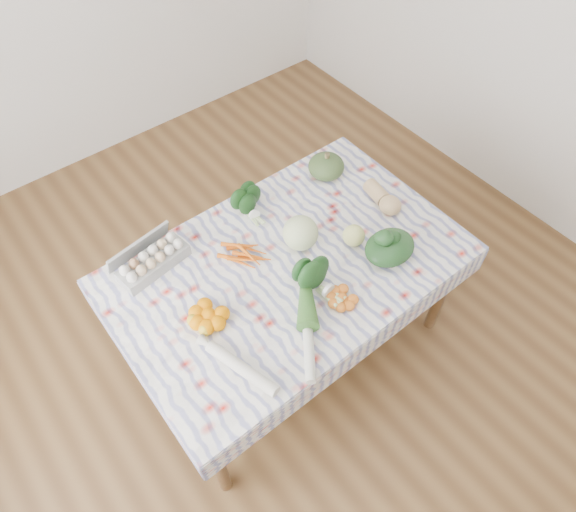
# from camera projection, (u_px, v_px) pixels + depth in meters

# --- Properties ---
(ground) EXTENTS (4.50, 4.50, 0.00)m
(ground) POSITION_uv_depth(u_px,v_px,m) (288.00, 341.00, 3.04)
(ground) COLOR brown
(ground) RESTS_ON ground
(dining_table) EXTENTS (1.60, 1.00, 0.75)m
(dining_table) POSITION_uv_depth(u_px,v_px,m) (288.00, 274.00, 2.50)
(dining_table) COLOR brown
(dining_table) RESTS_ON ground
(tablecloth) EXTENTS (1.66, 1.06, 0.01)m
(tablecloth) POSITION_uv_depth(u_px,v_px,m) (288.00, 264.00, 2.44)
(tablecloth) COLOR white
(tablecloth) RESTS_ON dining_table
(egg_carton) EXTENTS (0.36, 0.19, 0.09)m
(egg_carton) POSITION_uv_depth(u_px,v_px,m) (153.00, 261.00, 2.38)
(egg_carton) COLOR #989893
(egg_carton) RESTS_ON tablecloth
(carrot_bunch) EXTENTS (0.24, 0.23, 0.03)m
(carrot_bunch) POSITION_uv_depth(u_px,v_px,m) (242.00, 254.00, 2.45)
(carrot_bunch) COLOR orange
(carrot_bunch) RESTS_ON tablecloth
(kale_bunch) EXTENTS (0.18, 0.16, 0.14)m
(kale_bunch) POSITION_uv_depth(u_px,v_px,m) (250.00, 204.00, 2.58)
(kale_bunch) COLOR #153D14
(kale_bunch) RESTS_ON tablecloth
(kabocha_squash) EXTENTS (0.25, 0.25, 0.13)m
(kabocha_squash) POSITION_uv_depth(u_px,v_px,m) (326.00, 166.00, 2.75)
(kabocha_squash) COLOR #3C5428
(kabocha_squash) RESTS_ON tablecloth
(cabbage) EXTENTS (0.21, 0.21, 0.17)m
(cabbage) POSITION_uv_depth(u_px,v_px,m) (300.00, 233.00, 2.44)
(cabbage) COLOR #C1D390
(cabbage) RESTS_ON tablecloth
(butternut_squash) EXTENTS (0.14, 0.25, 0.11)m
(butternut_squash) POSITION_uv_depth(u_px,v_px,m) (383.00, 197.00, 2.63)
(butternut_squash) COLOR tan
(butternut_squash) RESTS_ON tablecloth
(orange_cluster) EXTENTS (0.30, 0.30, 0.07)m
(orange_cluster) POSITION_uv_depth(u_px,v_px,m) (209.00, 315.00, 2.22)
(orange_cluster) COLOR orange
(orange_cluster) RESTS_ON tablecloth
(broccoli) EXTENTS (0.19, 0.19, 0.13)m
(broccoli) POSITION_uv_depth(u_px,v_px,m) (319.00, 281.00, 2.30)
(broccoli) COLOR #184217
(broccoli) RESTS_ON tablecloth
(mandarin_cluster) EXTENTS (0.18, 0.18, 0.05)m
(mandarin_cluster) POSITION_uv_depth(u_px,v_px,m) (342.00, 297.00, 2.29)
(mandarin_cluster) COLOR orange
(mandarin_cluster) RESTS_ON tablecloth
(grapefruit) EXTENTS (0.11, 0.11, 0.11)m
(grapefruit) POSITION_uv_depth(u_px,v_px,m) (354.00, 236.00, 2.47)
(grapefruit) COLOR #D6DA75
(grapefruit) RESTS_ON tablecloth
(spinach_bag) EXTENTS (0.32, 0.30, 0.11)m
(spinach_bag) POSITION_uv_depth(u_px,v_px,m) (390.00, 247.00, 2.42)
(spinach_bag) COLOR #163416
(spinach_bag) RESTS_ON tablecloth
(daikon) EXTENTS (0.15, 0.37, 0.05)m
(daikon) POSITION_uv_depth(u_px,v_px,m) (242.00, 368.00, 2.08)
(daikon) COLOR silver
(daikon) RESTS_ON tablecloth
(leek) EXTENTS (0.31, 0.39, 0.05)m
(leek) POSITION_uv_depth(u_px,v_px,m) (308.00, 333.00, 2.18)
(leek) COLOR beige
(leek) RESTS_ON tablecloth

